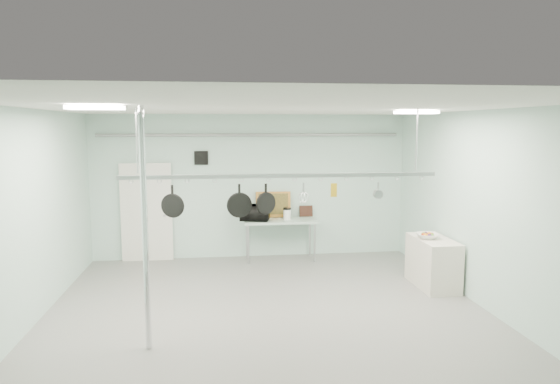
{
  "coord_description": "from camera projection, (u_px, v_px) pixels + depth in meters",
  "views": [
    {
      "loc": [
        -0.77,
        -7.08,
        2.94
      ],
      "look_at": [
        0.26,
        1.0,
        1.86
      ],
      "focal_mm": 32.0,
      "sensor_mm": 36.0,
      "label": 1
    }
  ],
  "objects": [
    {
      "name": "floor",
      "position": [
        271.0,
        324.0,
        7.45
      ],
      "size": [
        8.0,
        8.0,
        0.0
      ],
      "primitive_type": "plane",
      "color": "gray",
      "rests_on": "ground"
    },
    {
      "name": "ceiling",
      "position": [
        270.0,
        108.0,
        7.03
      ],
      "size": [
        7.0,
        8.0,
        0.02
      ],
      "primitive_type": "cube",
      "color": "silver",
      "rests_on": "back_wall"
    },
    {
      "name": "back_wall",
      "position": [
        251.0,
        186.0,
        11.16
      ],
      "size": [
        7.0,
        0.02,
        3.2
      ],
      "primitive_type": "cube",
      "color": "silver",
      "rests_on": "floor"
    },
    {
      "name": "right_wall",
      "position": [
        496.0,
        214.0,
        7.68
      ],
      "size": [
        0.02,
        8.0,
        3.2
      ],
      "primitive_type": "cube",
      "color": "silver",
      "rests_on": "floor"
    },
    {
      "name": "door",
      "position": [
        147.0,
        213.0,
        10.9
      ],
      "size": [
        1.1,
        0.1,
        2.2
      ],
      "primitive_type": "cube",
      "color": "silver",
      "rests_on": "floor"
    },
    {
      "name": "wall_vent",
      "position": [
        201.0,
        158.0,
        10.92
      ],
      "size": [
        0.3,
        0.04,
        0.3
      ],
      "primitive_type": "cube",
      "color": "black",
      "rests_on": "back_wall"
    },
    {
      "name": "conduit_pipe",
      "position": [
        251.0,
        135.0,
        10.92
      ],
      "size": [
        6.6,
        0.07,
        0.07
      ],
      "primitive_type": "cylinder",
      "rotation": [
        0.0,
        1.57,
        0.0
      ],
      "color": "gray",
      "rests_on": "back_wall"
    },
    {
      "name": "chrome_pole",
      "position": [
        145.0,
        231.0,
        6.43
      ],
      "size": [
        0.08,
        0.08,
        3.2
      ],
      "primitive_type": "cylinder",
      "color": "silver",
      "rests_on": "floor"
    },
    {
      "name": "prep_table",
      "position": [
        280.0,
        223.0,
        10.95
      ],
      "size": [
        1.6,
        0.7,
        0.91
      ],
      "color": "#A3C0B4",
      "rests_on": "floor"
    },
    {
      "name": "side_cabinet",
      "position": [
        433.0,
        263.0,
        9.16
      ],
      "size": [
        0.6,
        1.2,
        0.9
      ],
      "primitive_type": "cube",
      "color": "beige",
      "rests_on": "floor"
    },
    {
      "name": "pot_rack",
      "position": [
        282.0,
        174.0,
        7.48
      ],
      "size": [
        4.8,
        0.06,
        1.0
      ],
      "color": "#B7B7BC",
      "rests_on": "ceiling"
    },
    {
      "name": "light_panel_left",
      "position": [
        95.0,
        108.0,
        5.97
      ],
      "size": [
        0.65,
        0.3,
        0.05
      ],
      "primitive_type": "cube",
      "color": "white",
      "rests_on": "ceiling"
    },
    {
      "name": "light_panel_right",
      "position": [
        416.0,
        112.0,
        7.93
      ],
      "size": [
        0.65,
        0.3,
        0.05
      ],
      "primitive_type": "cube",
      "color": "white",
      "rests_on": "ceiling"
    },
    {
      "name": "microwave",
      "position": [
        255.0,
        213.0,
        10.83
      ],
      "size": [
        0.69,
        0.54,
        0.34
      ],
      "primitive_type": "imported",
      "rotation": [
        0.0,
        0.0,
        2.9
      ],
      "color": "black",
      "rests_on": "prep_table"
    },
    {
      "name": "coffee_canister",
      "position": [
        287.0,
        215.0,
        10.94
      ],
      "size": [
        0.21,
        0.21,
        0.22
      ],
      "primitive_type": "cylinder",
      "rotation": [
        0.0,
        0.0,
        0.32
      ],
      "color": "white",
      "rests_on": "prep_table"
    },
    {
      "name": "painting_large",
      "position": [
        273.0,
        205.0,
        11.19
      ],
      "size": [
        0.79,
        0.17,
        0.58
      ],
      "primitive_type": "cube",
      "rotation": [
        -0.14,
        0.0,
        -0.05
      ],
      "color": "#BC7832",
      "rests_on": "prep_table"
    },
    {
      "name": "painting_small",
      "position": [
        306.0,
        211.0,
        11.3
      ],
      "size": [
        0.3,
        0.09,
        0.25
      ],
      "primitive_type": "cube",
      "rotation": [
        -0.17,
        0.0,
        0.01
      ],
      "color": "black",
      "rests_on": "prep_table"
    },
    {
      "name": "fruit_bowl",
      "position": [
        428.0,
        236.0,
        9.11
      ],
      "size": [
        0.42,
        0.42,
        0.1
      ],
      "primitive_type": "imported",
      "rotation": [
        0.0,
        0.0,
        -0.09
      ],
      "color": "white",
      "rests_on": "side_cabinet"
    },
    {
      "name": "skillet_left",
      "position": [
        172.0,
        201.0,
        7.32
      ],
      "size": [
        0.36,
        0.16,
        0.48
      ],
      "primitive_type": null,
      "rotation": [
        0.0,
        0.0,
        -0.31
      ],
      "color": "black",
      "rests_on": "pot_rack"
    },
    {
      "name": "skillet_mid",
      "position": [
        239.0,
        201.0,
        7.45
      ],
      "size": [
        0.38,
        0.11,
        0.51
      ],
      "primitive_type": null,
      "rotation": [
        0.0,
        0.0,
        0.12
      ],
      "color": "black",
      "rests_on": "pot_rack"
    },
    {
      "name": "skillet_right",
      "position": [
        266.0,
        199.0,
        7.5
      ],
      "size": [
        0.33,
        0.21,
        0.47
      ],
      "primitive_type": null,
      "rotation": [
        0.0,
        0.0,
        0.47
      ],
      "color": "black",
      "rests_on": "pot_rack"
    },
    {
      "name": "whisk",
      "position": [
        304.0,
        194.0,
        7.56
      ],
      "size": [
        0.2,
        0.2,
        0.35
      ],
      "primitive_type": null,
      "rotation": [
        0.0,
        0.0,
        -0.24
      ],
      "color": "silver",
      "rests_on": "pot_rack"
    },
    {
      "name": "grater",
      "position": [
        334.0,
        190.0,
        7.61
      ],
      "size": [
        0.09,
        0.05,
        0.23
      ],
      "primitive_type": null,
      "rotation": [
        0.0,
        0.0,
        -0.39
      ],
      "color": "yellow",
      "rests_on": "pot_rack"
    },
    {
      "name": "saucepan",
      "position": [
        378.0,
        190.0,
        7.7
      ],
      "size": [
        0.15,
        0.09,
        0.25
      ],
      "primitive_type": null,
      "rotation": [
        0.0,
        0.0,
        -0.11
      ],
      "color": "#B1B0B5",
      "rests_on": "pot_rack"
    },
    {
      "name": "fruit_cluster",
      "position": [
        428.0,
        234.0,
        9.1
      ],
      "size": [
        0.24,
        0.24,
        0.09
      ],
      "primitive_type": null,
      "color": "#A02D0E",
      "rests_on": "fruit_bowl"
    }
  ]
}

